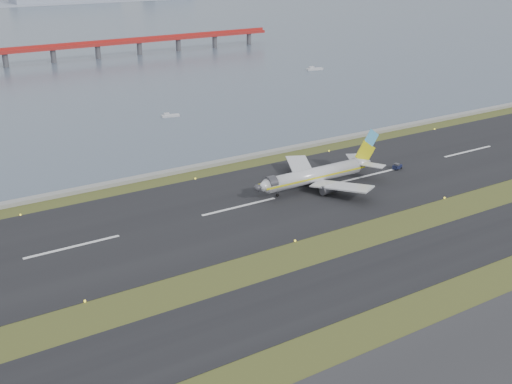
# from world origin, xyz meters

# --- Properties ---
(ground) EXTENTS (1000.00, 1000.00, 0.00)m
(ground) POSITION_xyz_m (0.00, 0.00, 0.00)
(ground) COLOR #334518
(ground) RESTS_ON ground
(taxiway_strip) EXTENTS (1000.00, 18.00, 0.10)m
(taxiway_strip) POSITION_xyz_m (0.00, -12.00, 0.05)
(taxiway_strip) COLOR black
(taxiway_strip) RESTS_ON ground
(runway_strip) EXTENTS (1000.00, 45.00, 0.10)m
(runway_strip) POSITION_xyz_m (0.00, 30.00, 0.05)
(runway_strip) COLOR black
(runway_strip) RESTS_ON ground
(seawall) EXTENTS (1000.00, 2.50, 1.00)m
(seawall) POSITION_xyz_m (0.00, 60.00, 0.50)
(seawall) COLOR gray
(seawall) RESTS_ON ground
(red_pier) EXTENTS (260.00, 5.00, 10.20)m
(red_pier) POSITION_xyz_m (20.00, 250.00, 7.28)
(red_pier) COLOR #AB211D
(red_pier) RESTS_ON ground
(airliner) EXTENTS (38.52, 32.89, 12.80)m
(airliner) POSITION_xyz_m (23.78, 30.50, 3.46)
(airliner) COLOR silver
(airliner) RESTS_ON ground
(pushback_tug) EXTENTS (3.03, 2.20, 1.75)m
(pushback_tug) POSITION_xyz_m (50.68, 29.71, 0.85)
(pushback_tug) COLOR #131734
(pushback_tug) RESTS_ON ground
(workboat_near) EXTENTS (6.65, 3.35, 1.55)m
(workboat_near) POSITION_xyz_m (22.66, 115.64, 0.49)
(workboat_near) COLOR silver
(workboat_near) RESTS_ON ground
(workboat_far) EXTENTS (8.30, 4.34, 1.93)m
(workboat_far) POSITION_xyz_m (121.86, 160.24, 0.61)
(workboat_far) COLOR silver
(workboat_far) RESTS_ON ground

